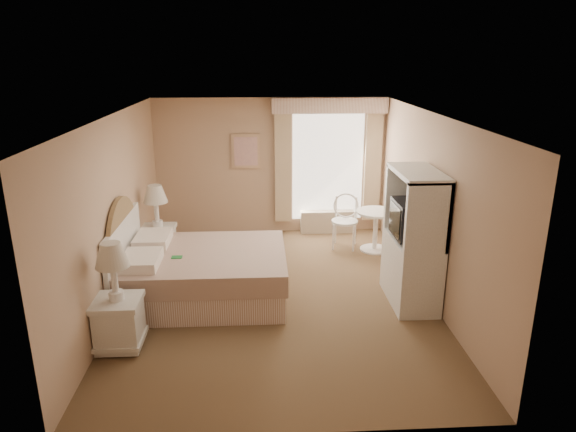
{
  "coord_description": "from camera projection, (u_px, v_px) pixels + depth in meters",
  "views": [
    {
      "loc": [
        -0.22,
        -6.52,
        3.25
      ],
      "look_at": [
        0.18,
        0.3,
        1.07
      ],
      "focal_mm": 32.0,
      "sensor_mm": 36.0,
      "label": 1
    }
  ],
  "objects": [
    {
      "name": "framed_art",
      "position": [
        246.0,
        151.0,
        9.28
      ],
      "size": [
        0.52,
        0.04,
        0.62
      ],
      "color": "tan",
      "rests_on": "room"
    },
    {
      "name": "room",
      "position": [
        276.0,
        210.0,
        6.82
      ],
      "size": [
        4.21,
        5.51,
        2.51
      ],
      "color": "brown",
      "rests_on": "ground"
    },
    {
      "name": "round_table",
      "position": [
        376.0,
        224.0,
        8.72
      ],
      "size": [
        0.67,
        0.67,
        0.71
      ],
      "color": "white",
      "rests_on": "room"
    },
    {
      "name": "nightstand_far",
      "position": [
        158.0,
        235.0,
        8.18
      ],
      "size": [
        0.53,
        0.53,
        1.28
      ],
      "color": "white",
      "rests_on": "room"
    },
    {
      "name": "cafe_chair",
      "position": [
        345.0,
        216.0,
        8.89
      ],
      "size": [
        0.55,
        0.55,
        0.94
      ],
      "rotation": [
        0.0,
        0.0,
        -0.26
      ],
      "color": "white",
      "rests_on": "room"
    },
    {
      "name": "bed",
      "position": [
        195.0,
        272.0,
        7.04
      ],
      "size": [
        2.24,
        1.76,
        1.56
      ],
      "color": "tan",
      "rests_on": "room"
    },
    {
      "name": "window",
      "position": [
        328.0,
        162.0,
        9.37
      ],
      "size": [
        2.05,
        0.22,
        2.51
      ],
      "color": "white",
      "rests_on": "room"
    },
    {
      "name": "nightstand_near",
      "position": [
        118.0,
        310.0,
        5.8
      ],
      "size": [
        0.52,
        0.52,
        1.27
      ],
      "color": "white",
      "rests_on": "room"
    },
    {
      "name": "armoire",
      "position": [
        413.0,
        249.0,
        6.83
      ],
      "size": [
        0.55,
        1.1,
        1.83
      ],
      "color": "white",
      "rests_on": "room"
    }
  ]
}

